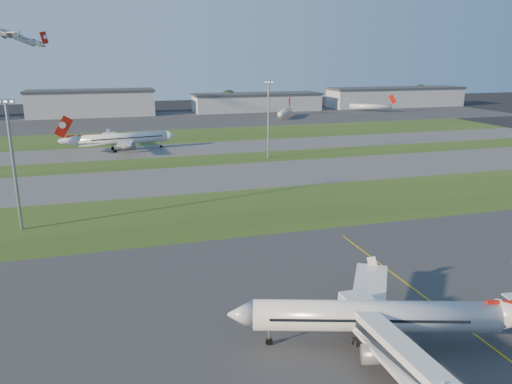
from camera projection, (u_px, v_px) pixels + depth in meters
name	position (u px, v px, depth m)	size (l,w,h in m)	color
ground	(409.00, 315.00, 66.97)	(700.00, 700.00, 0.00)	black
apron_near	(409.00, 315.00, 66.97)	(300.00, 70.00, 0.01)	#333335
grass_strip_a	(281.00, 207.00, 115.06)	(300.00, 34.00, 0.01)	#2C4617
taxiway_a	(244.00, 175.00, 145.59)	(300.00, 32.00, 0.01)	#515154
grass_strip_b	(224.00, 159.00, 168.71)	(300.00, 18.00, 0.01)	#2C4617
taxiway_b	(211.00, 148.00, 189.06)	(300.00, 26.00, 0.01)	#515154
grass_strip_c	(196.00, 135.00, 219.58)	(300.00, 40.00, 0.01)	#2C4617
apron_far	(177.00, 119.00, 275.07)	(400.00, 80.00, 0.01)	#333335
yellow_line	(441.00, 310.00, 68.35)	(0.25, 60.00, 0.02)	gold
jet_bridge	(413.00, 366.00, 49.13)	(4.20, 26.90, 6.20)	silver
airliner_parked	(377.00, 317.00, 58.70)	(34.47, 29.05, 11.11)	silver
airliner_taxiing	(122.00, 139.00, 182.89)	(39.50, 33.30, 12.37)	silver
airliner_departing	(8.00, 33.00, 238.52)	(30.62, 25.94, 10.03)	silver
mini_jet_near	(285.00, 112.00, 281.65)	(16.28, 25.37, 9.48)	silver
mini_jet_far	(371.00, 106.00, 312.58)	(25.63, 15.82, 9.48)	silver
light_mast_west	(13.00, 157.00, 96.05)	(3.20, 0.70, 25.80)	gray
light_mast_centre	(268.00, 114.00, 167.10)	(3.20, 0.70, 25.80)	gray
hangar_west	(92.00, 103.00, 288.44)	(71.40, 23.00, 15.20)	#A2A4AA
hangar_east	(257.00, 102.00, 316.46)	(81.60, 23.00, 11.20)	#A2A4AA
hangar_far_east	(396.00, 97.00, 343.70)	(96.90, 23.00, 13.20)	#A2A4AA
tree_mid_west	(135.00, 103.00, 305.96)	(9.90, 9.90, 10.80)	black
tree_mid_east	(229.00, 99.00, 324.98)	(11.55, 11.55, 12.60)	black
tree_east	(335.00, 98.00, 343.93)	(10.45, 10.45, 11.40)	black
tree_far_east	(420.00, 93.00, 366.53)	(12.65, 12.65, 13.80)	black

